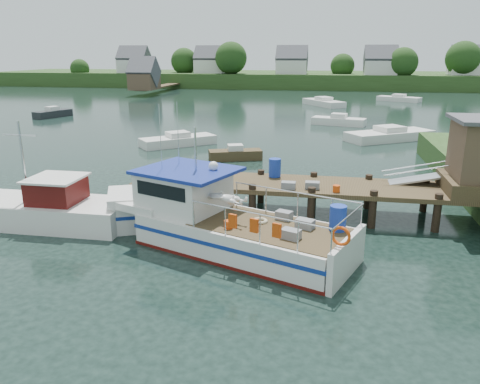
% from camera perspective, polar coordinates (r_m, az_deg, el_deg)
% --- Properties ---
extents(ground_plane, '(160.00, 160.00, 0.00)m').
position_cam_1_polar(ground_plane, '(21.46, 3.36, -2.34)').
color(ground_plane, black).
extents(far_shore, '(140.00, 42.55, 9.22)m').
position_cam_1_polar(far_shore, '(102.66, 9.39, 13.69)').
color(far_shore, '#2C491E').
rests_on(far_shore, ground).
extents(dock, '(16.60, 3.00, 4.78)m').
position_cam_1_polar(dock, '(21.09, 21.32, 2.54)').
color(dock, '#453721').
rests_on(dock, ground).
extents(lobster_boat, '(10.56, 6.24, 5.21)m').
position_cam_1_polar(lobster_boat, '(17.52, -3.30, -3.49)').
color(lobster_boat, silver).
rests_on(lobster_boat, ground).
extents(work_boat, '(8.25, 2.56, 4.36)m').
position_cam_1_polar(work_boat, '(21.38, -23.29, -1.84)').
color(work_boat, silver).
rests_on(work_boat, ground).
extents(moored_rowboat, '(3.74, 2.32, 1.03)m').
position_cam_1_polar(moored_rowboat, '(31.72, -0.58, 4.65)').
color(moored_rowboat, '#453721').
rests_on(moored_rowboat, ground).
extents(moored_far, '(6.48, 4.64, 1.05)m').
position_cam_1_polar(moored_far, '(74.93, 18.80, 10.73)').
color(moored_far, silver).
rests_on(moored_far, ground).
extents(moored_a, '(5.71, 5.29, 1.07)m').
position_cam_1_polar(moored_a, '(37.01, -7.55, 6.26)').
color(moored_a, silver).
rests_on(moored_a, ground).
extents(moored_b, '(5.51, 2.99, 1.16)m').
position_cam_1_polar(moored_b, '(48.29, 11.94, 8.49)').
color(moored_b, silver).
rests_on(moored_b, ground).
extents(moored_c, '(7.62, 6.21, 1.18)m').
position_cam_1_polar(moored_c, '(40.85, 17.75, 6.65)').
color(moored_c, silver).
rests_on(moored_c, ground).
extents(moored_d, '(6.01, 7.31, 1.22)m').
position_cam_1_polar(moored_d, '(65.86, 10.15, 10.70)').
color(moored_d, silver).
rests_on(moored_d, ground).
extents(moored_e, '(2.87, 4.58, 1.20)m').
position_cam_1_polar(moored_e, '(57.18, -21.86, 8.91)').
color(moored_e, black).
rests_on(moored_e, ground).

